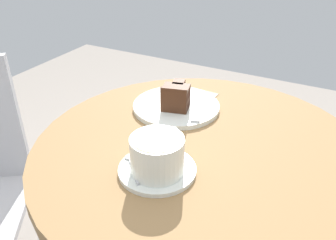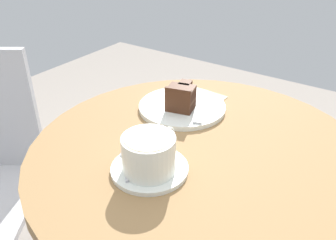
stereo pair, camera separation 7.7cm
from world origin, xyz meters
name	(u,v)px [view 1 (the left image)]	position (x,y,z in m)	size (l,w,h in m)	color
cafe_table	(198,191)	(0.00, 0.00, 0.62)	(0.72, 0.72, 0.75)	olive
saucer	(157,170)	(-0.12, 0.04, 0.75)	(0.15, 0.15, 0.01)	silver
coffee_cup	(158,154)	(-0.13, 0.03, 0.79)	(0.14, 0.10, 0.07)	silver
teaspoon	(132,164)	(-0.14, 0.09, 0.76)	(0.08, 0.07, 0.00)	#B7B7BC
cake_plate	(176,106)	(0.13, 0.12, 0.75)	(0.22, 0.22, 0.01)	silver
cake_slice	(176,97)	(0.11, 0.12, 0.79)	(0.09, 0.07, 0.06)	#381E14
fork	(196,111)	(0.11, 0.06, 0.76)	(0.14, 0.06, 0.00)	#B7B7BC
napkin	(183,99)	(0.18, 0.13, 0.75)	(0.16, 0.15, 0.00)	beige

